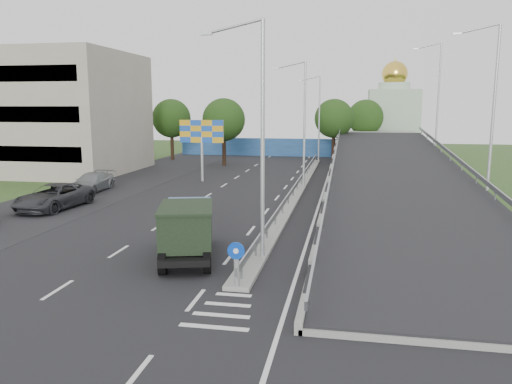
% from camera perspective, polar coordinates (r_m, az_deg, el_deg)
% --- Properties ---
extents(ground, '(160.00, 160.00, 0.00)m').
position_cam_1_polar(ground, '(16.77, -3.91, -13.84)').
color(ground, '#2D4C1E').
rests_on(ground, ground).
extents(road_surface, '(26.00, 90.00, 0.04)m').
position_cam_1_polar(road_surface, '(36.16, -0.63, -0.91)').
color(road_surface, black).
rests_on(road_surface, ground).
extents(parking_strip, '(8.00, 90.00, 0.05)m').
position_cam_1_polar(parking_strip, '(40.70, -18.90, -0.23)').
color(parking_strip, black).
rests_on(parking_strip, ground).
extents(median, '(1.00, 44.00, 0.20)m').
position_cam_1_polar(median, '(39.61, 4.75, 0.15)').
color(median, gray).
rests_on(median, ground).
extents(overpass_ramp, '(10.00, 50.00, 3.50)m').
position_cam_1_polar(overpass_ramp, '(39.34, 15.73, 2.18)').
color(overpass_ramp, gray).
rests_on(overpass_ramp, ground).
extents(median_guardrail, '(0.09, 44.00, 0.71)m').
position_cam_1_polar(median_guardrail, '(39.51, 4.77, 1.08)').
color(median_guardrail, gray).
rests_on(median_guardrail, median).
extents(sign_bollard, '(0.64, 0.23, 1.67)m').
position_cam_1_polar(sign_bollard, '(18.37, -2.25, -8.23)').
color(sign_bollard, black).
rests_on(sign_bollard, median).
extents(lamp_post_near, '(2.74, 0.18, 10.08)m').
position_cam_1_polar(lamp_post_near, '(21.22, 0.26, 7.35)').
color(lamp_post_near, '#B2B5B7').
rests_on(lamp_post_near, median).
extents(lamp_post_mid, '(2.74, 0.18, 10.08)m').
position_cam_1_polar(lamp_post_mid, '(41.04, 5.31, 8.49)').
color(lamp_post_mid, '#B2B5B7').
rests_on(lamp_post_mid, median).
extents(lamp_post_far, '(2.74, 0.18, 10.08)m').
position_cam_1_polar(lamp_post_far, '(60.98, 7.07, 8.87)').
color(lamp_post_far, '#B2B5B7').
rests_on(lamp_post_far, median).
extents(beige_building, '(24.00, 14.00, 12.00)m').
position_cam_1_polar(beige_building, '(57.84, -25.61, 8.14)').
color(beige_building, '#A19887').
rests_on(beige_building, ground).
extents(blue_wall, '(30.00, 0.50, 2.40)m').
position_cam_1_polar(blue_wall, '(67.55, 3.81, 5.09)').
color(blue_wall, navy).
rests_on(blue_wall, ground).
extents(church, '(7.00, 7.00, 13.80)m').
position_cam_1_polar(church, '(75.12, 15.37, 8.38)').
color(church, '#B2CCAD').
rests_on(church, ground).
extents(billboard, '(4.00, 0.24, 5.50)m').
position_cam_1_polar(billboard, '(44.83, -6.23, 6.50)').
color(billboard, '#B2B5B7').
rests_on(billboard, ground).
extents(tree_left_mid, '(4.80, 4.80, 7.60)m').
position_cam_1_polar(tree_left_mid, '(56.61, -3.70, 8.22)').
color(tree_left_mid, black).
rests_on(tree_left_mid, ground).
extents(tree_median_far, '(4.80, 4.80, 7.60)m').
position_cam_1_polar(tree_median_far, '(62.91, 8.91, 8.28)').
color(tree_median_far, black).
rests_on(tree_median_far, ground).
extents(tree_left_far, '(4.80, 4.80, 7.60)m').
position_cam_1_polar(tree_left_far, '(63.76, -9.64, 8.28)').
color(tree_left_far, black).
rests_on(tree_left_far, ground).
extents(tree_ramp_far, '(4.80, 4.80, 7.60)m').
position_cam_1_polar(tree_ramp_far, '(69.91, 12.40, 8.31)').
color(tree_ramp_far, black).
rests_on(tree_ramp_far, ground).
extents(dump_truck, '(3.50, 6.05, 2.52)m').
position_cam_1_polar(dump_truck, '(22.43, -7.86, -4.03)').
color(dump_truck, black).
rests_on(dump_truck, ground).
extents(parked_car_c, '(3.26, 6.16, 1.65)m').
position_cam_1_polar(parked_car_c, '(35.43, -22.08, -0.50)').
color(parked_car_c, '#2D2E32').
rests_on(parked_car_c, ground).
extents(parked_car_d, '(2.20, 5.15, 1.48)m').
position_cam_1_polar(parked_car_d, '(41.70, -18.25, 1.06)').
color(parked_car_d, gray).
rests_on(parked_car_d, ground).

